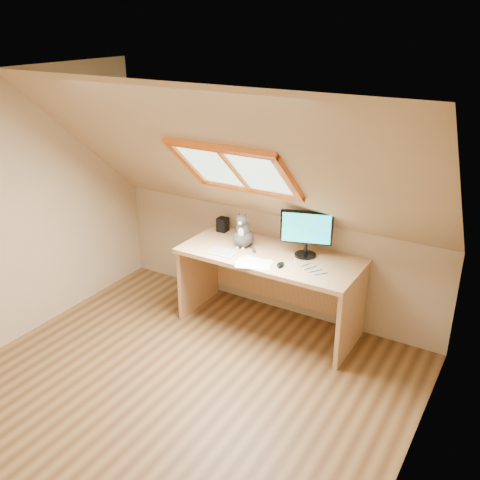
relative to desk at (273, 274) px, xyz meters
The scene contains 10 objects.
ground 1.56m from the desk, 96.41° to the right, with size 3.50×3.50×0.00m, color brown.
room_shell 1.79m from the desk, 96.03° to the right, with size 3.52×3.52×2.41m.
desk is the anchor object (origin of this frame).
monitor 0.56m from the desk, ahead, with size 0.46×0.20×0.43m.
cat 0.47m from the desk, behind, with size 0.23×0.26×0.35m.
desk_speaker 0.76m from the desk, 165.13° to the left, with size 0.10×0.10×0.14m, color black.
graphics_tablet 0.53m from the desk, 145.16° to the right, with size 0.25×0.18×0.01m, color #B2B2B7.
mouse 0.41m from the desk, 52.58° to the right, with size 0.06×0.10×0.03m, color black.
papers 0.42m from the desk, 108.15° to the right, with size 0.35×0.30×0.01m.
cables 0.48m from the desk, 26.87° to the right, with size 0.51×0.26×0.01m.
Camera 1 is at (2.20, -2.59, 2.79)m, focal length 40.00 mm.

